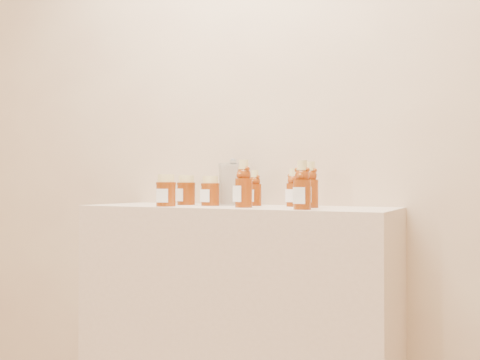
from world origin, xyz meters
The scene contains 11 objects.
wall_back centered at (0.00, 1.75, 1.35)m, with size 3.50×0.02×2.70m, color tan.
display_table centered at (0.00, 1.55, 0.45)m, with size 1.20×0.40×0.90m, color tan.
bear_bottle_back_left centered at (0.05, 1.62, 0.98)m, with size 0.05×0.05×0.16m, color #692508, non-canonical shape.
bear_bottle_back_mid centered at (0.21, 1.63, 0.98)m, with size 0.06×0.06×0.16m, color #692508, non-canonical shape.
bear_bottle_back_right centered at (0.30, 1.56, 0.99)m, with size 0.06×0.06×0.19m, color #692508, non-canonical shape.
bear_bottle_front_left centered at (0.08, 1.47, 1.00)m, with size 0.07×0.07×0.20m, color #692508, non-canonical shape.
bear_bottle_front_right centered at (0.32, 1.42, 0.99)m, with size 0.06×0.06×0.18m, color #692508, non-canonical shape.
honey_jar_left centered at (-0.24, 1.59, 0.96)m, with size 0.08×0.08×0.12m, color #692508, non-canonical shape.
honey_jar_back centered at (-0.11, 1.56, 0.96)m, with size 0.07×0.07×0.12m, color #692508, non-canonical shape.
honey_jar_front centered at (-0.23, 1.43, 0.96)m, with size 0.08×0.08×0.12m, color #692508, non-canonical shape.
glass_canister centered at (-0.06, 1.65, 0.99)m, with size 0.12×0.12×0.18m, color white, non-canonical shape.
Camera 1 is at (0.90, -0.17, 0.98)m, focal length 38.00 mm.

